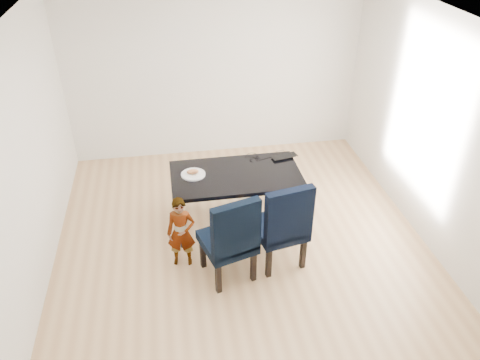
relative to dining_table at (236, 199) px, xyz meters
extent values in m
cube|color=tan|center=(0.00, -0.50, -0.38)|extent=(4.50, 5.00, 0.01)
cube|color=white|center=(0.00, -0.50, 2.33)|extent=(4.50, 5.00, 0.01)
cube|color=silver|center=(0.00, 2.00, 0.98)|extent=(4.50, 0.01, 2.70)
cube|color=silver|center=(0.00, -3.00, 0.98)|extent=(4.50, 0.01, 2.70)
cube|color=silver|center=(-2.25, -0.50, 0.98)|extent=(0.01, 5.00, 2.70)
cube|color=silver|center=(2.25, -0.50, 0.98)|extent=(0.01, 5.00, 2.70)
cube|color=black|center=(0.00, 0.00, 0.00)|extent=(1.60, 0.90, 0.75)
cube|color=black|center=(-0.25, -0.91, 0.18)|extent=(0.67, 0.68, 1.11)
cube|color=black|center=(0.37, -0.78, 0.19)|extent=(0.64, 0.65, 1.13)
imported|color=orange|center=(-0.74, -0.65, 0.07)|extent=(0.35, 0.26, 0.89)
cylinder|color=silver|center=(-0.52, 0.06, 0.38)|extent=(0.40, 0.40, 0.02)
ellipsoid|color=#A6653B|center=(-0.53, 0.07, 0.42)|extent=(0.15, 0.07, 0.06)
imported|color=black|center=(0.68, 0.34, 0.39)|extent=(0.38, 0.28, 0.03)
torus|color=black|center=(0.30, 0.30, 0.38)|extent=(0.18, 0.18, 0.01)
camera|label=1|loc=(-0.77, -4.83, 3.42)|focal=35.00mm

